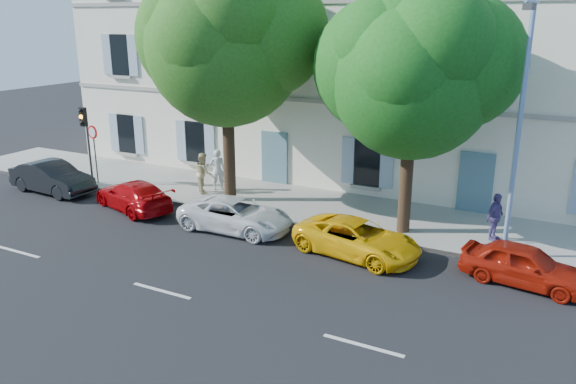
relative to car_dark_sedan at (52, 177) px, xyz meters
The scene contains 17 objects.
ground 10.43m from the car_dark_sedan, ahead, with size 90.00×90.00×0.00m, color black.
sidewalk 10.86m from the car_dark_sedan, 17.45° to the left, with size 36.00×4.50×0.15m, color #A09E96.
kerb 10.42m from the car_dark_sedan, ahead, with size 36.00×0.16×0.16m, color #9E998E.
building 14.70m from the car_dark_sedan, 41.03° to the left, with size 28.00×7.00×12.00m, color white.
car_dark_sedan is the anchor object (origin of this frame).
car_red_coupe 4.76m from the car_dark_sedan, ahead, with size 1.65×4.06×1.18m, color #AA0408.
car_white_coupe 9.63m from the car_dark_sedan, ahead, with size 1.93×4.18×1.16m, color white.
car_yellow_supercar 14.32m from the car_dark_sedan, ahead, with size 1.93×4.18×1.16m, color #FBBB0A.
car_red_hatchback 19.30m from the car_dark_sedan, ahead, with size 1.41×3.51×1.20m, color #9D1809.
tree_left 9.84m from the car_dark_sedan, 17.00° to the left, with size 6.16×6.16×9.54m.
tree_right 16.02m from the car_dark_sedan, ahead, with size 5.41×5.41×8.34m.
traffic_light 2.56m from the car_dark_sedan, 52.61° to the left, with size 0.28×0.40×3.51m.
road_sign 2.36m from the car_dark_sedan, 59.52° to the left, with size 0.61×0.12×2.65m.
street_lamp 19.02m from the car_dark_sedan, ahead, with size 0.30×1.64×7.67m.
pedestrian_a 7.29m from the car_dark_sedan, 26.89° to the left, with size 0.66×0.43×1.81m, color silver.
pedestrian_b 6.72m from the car_dark_sedan, 23.87° to the left, with size 0.84×0.65×1.72m, color #CCBA82.
pedestrian_c 18.28m from the car_dark_sedan, ahead, with size 0.96×0.40×1.64m, color #554783.
Camera 1 is at (9.74, -15.01, 7.34)m, focal length 35.00 mm.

